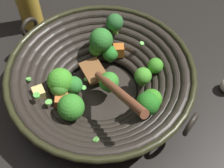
{
  "coord_description": "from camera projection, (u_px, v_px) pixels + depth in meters",
  "views": [
    {
      "loc": [
        0.31,
        0.24,
        0.6
      ],
      "look_at": [
        -0.02,
        0.02,
        0.03
      ],
      "focal_mm": 45.7,
      "sensor_mm": 36.0,
      "label": 1
    }
  ],
  "objects": [
    {
      "name": "ground_plane",
      "position": [
        102.0,
        93.0,
        0.71
      ],
      "size": [
        4.0,
        4.0,
        0.0
      ],
      "primitive_type": "plane",
      "color": "black"
    },
    {
      "name": "wok",
      "position": [
        101.0,
        78.0,
        0.66
      ],
      "size": [
        0.43,
        0.46,
        0.18
      ],
      "color": "black",
      "rests_on": "ground"
    }
  ]
}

